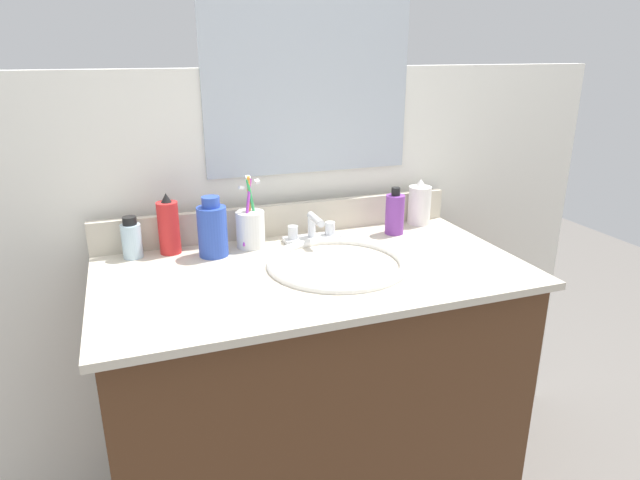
{
  "coord_description": "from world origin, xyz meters",
  "views": [
    {
      "loc": [
        -0.41,
        -1.19,
        1.35
      ],
      "look_at": [
        0.02,
        0.0,
        0.91
      ],
      "focal_mm": 30.96,
      "sensor_mm": 36.0,
      "label": 1
    }
  ],
  "objects_px": {
    "bottle_spray_red": "(169,227)",
    "cup_white_ceramic": "(250,228)",
    "bottle_lotion_white": "(419,204)",
    "faucet": "(312,231)",
    "bottle_cream_purple": "(395,214)",
    "bottle_shampoo_blue": "(212,229)",
    "bottle_gel_clear": "(132,239)"
  },
  "relations": [
    {
      "from": "bottle_spray_red",
      "to": "cup_white_ceramic",
      "type": "distance_m",
      "value": 0.21
    },
    {
      "from": "bottle_spray_red",
      "to": "bottle_lotion_white",
      "type": "relative_size",
      "value": 1.16
    },
    {
      "from": "bottle_spray_red",
      "to": "cup_white_ceramic",
      "type": "relative_size",
      "value": 0.83
    },
    {
      "from": "bottle_lotion_white",
      "to": "cup_white_ceramic",
      "type": "relative_size",
      "value": 0.71
    },
    {
      "from": "faucet",
      "to": "bottle_cream_purple",
      "type": "distance_m",
      "value": 0.25
    },
    {
      "from": "faucet",
      "to": "bottle_shampoo_blue",
      "type": "relative_size",
      "value": 1.01
    },
    {
      "from": "bottle_shampoo_blue",
      "to": "cup_white_ceramic",
      "type": "xyz_separation_m",
      "value": [
        0.11,
        0.03,
        -0.02
      ]
    },
    {
      "from": "faucet",
      "to": "bottle_shampoo_blue",
      "type": "height_order",
      "value": "bottle_shampoo_blue"
    },
    {
      "from": "bottle_lotion_white",
      "to": "cup_white_ceramic",
      "type": "distance_m",
      "value": 0.53
    },
    {
      "from": "faucet",
      "to": "bottle_cream_purple",
      "type": "xyz_separation_m",
      "value": [
        0.25,
        -0.02,
        0.03
      ]
    },
    {
      "from": "bottle_gel_clear",
      "to": "bottle_spray_red",
      "type": "bearing_deg",
      "value": 0.83
    },
    {
      "from": "bottle_shampoo_blue",
      "to": "bottle_gel_clear",
      "type": "distance_m",
      "value": 0.21
    },
    {
      "from": "faucet",
      "to": "bottle_gel_clear",
      "type": "bearing_deg",
      "value": 175.61
    },
    {
      "from": "bottle_shampoo_blue",
      "to": "cup_white_ceramic",
      "type": "height_order",
      "value": "cup_white_ceramic"
    },
    {
      "from": "faucet",
      "to": "cup_white_ceramic",
      "type": "xyz_separation_m",
      "value": [
        -0.17,
        0.01,
        0.03
      ]
    },
    {
      "from": "bottle_cream_purple",
      "to": "bottle_lotion_white",
      "type": "xyz_separation_m",
      "value": [
        0.11,
        0.06,
        0.0
      ]
    },
    {
      "from": "bottle_cream_purple",
      "to": "cup_white_ceramic",
      "type": "xyz_separation_m",
      "value": [
        -0.42,
        0.03,
        -0.01
      ]
    },
    {
      "from": "faucet",
      "to": "bottle_gel_clear",
      "type": "height_order",
      "value": "bottle_gel_clear"
    },
    {
      "from": "bottle_spray_red",
      "to": "bottle_shampoo_blue",
      "type": "relative_size",
      "value": 1.03
    },
    {
      "from": "bottle_lotion_white",
      "to": "bottle_shampoo_blue",
      "type": "bearing_deg",
      "value": -174.43
    },
    {
      "from": "bottle_shampoo_blue",
      "to": "cup_white_ceramic",
      "type": "bearing_deg",
      "value": 17.23
    },
    {
      "from": "faucet",
      "to": "bottle_shampoo_blue",
      "type": "bearing_deg",
      "value": -176.09
    },
    {
      "from": "faucet",
      "to": "bottle_lotion_white",
      "type": "relative_size",
      "value": 1.14
    },
    {
      "from": "bottle_spray_red",
      "to": "bottle_shampoo_blue",
      "type": "height_order",
      "value": "bottle_spray_red"
    },
    {
      "from": "bottle_spray_red",
      "to": "cup_white_ceramic",
      "type": "bearing_deg",
      "value": -6.49
    },
    {
      "from": "bottle_shampoo_blue",
      "to": "bottle_gel_clear",
      "type": "relative_size",
      "value": 1.45
    },
    {
      "from": "bottle_shampoo_blue",
      "to": "bottle_lotion_white",
      "type": "distance_m",
      "value": 0.64
    },
    {
      "from": "bottle_shampoo_blue",
      "to": "bottle_gel_clear",
      "type": "bearing_deg",
      "value": 164.34
    },
    {
      "from": "bottle_cream_purple",
      "to": "cup_white_ceramic",
      "type": "relative_size",
      "value": 0.7
    },
    {
      "from": "bottle_shampoo_blue",
      "to": "bottle_lotion_white",
      "type": "relative_size",
      "value": 1.13
    },
    {
      "from": "bottle_spray_red",
      "to": "cup_white_ceramic",
      "type": "height_order",
      "value": "cup_white_ceramic"
    },
    {
      "from": "bottle_lotion_white",
      "to": "cup_white_ceramic",
      "type": "xyz_separation_m",
      "value": [
        -0.53,
        -0.03,
        -0.01
      ]
    }
  ]
}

